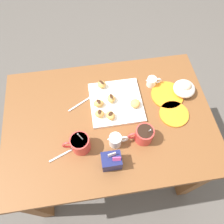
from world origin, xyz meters
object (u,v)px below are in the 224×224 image
Objects in this scene: coffee_mug_red_left at (144,134)px; saucer_orange_right at (174,114)px; dining_table at (109,129)px; ice_cream_bowl at (184,88)px; pastry_plate_square at (116,102)px; saucer_orange_left at (167,95)px; chocolate_sauce_pitcher at (152,81)px; beignet_3 at (99,103)px; sugar_caddy at (111,161)px; coffee_mug_red_right at (80,143)px; beignet_1 at (102,85)px; beignet_5 at (135,104)px; beignet_0 at (100,114)px; cream_pitcher_white at (116,140)px; beignet_4 at (111,116)px; beignet_2 at (111,99)px.

coffee_mug_red_left is 0.87× the size of saucer_orange_right.
ice_cream_bowl is (-0.43, -0.11, 0.16)m from dining_table.
saucer_orange_right is at bearing 158.15° from pastry_plate_square.
dining_table is 6.13× the size of saucer_orange_left.
chocolate_sauce_pitcher is 1.68× the size of beignet_3.
ice_cream_bowl is (-0.46, -0.34, -0.00)m from sugar_caddy.
coffee_mug_red_right reaches higher than coffee_mug_red_left.
pastry_plate_square is 0.13m from beignet_1.
chocolate_sauce_pitcher is 0.18m from beignet_5.
sugar_caddy is 2.14× the size of beignet_0.
saucer_orange_left is (-0.34, -0.10, 0.13)m from dining_table.
dining_table is 9.28× the size of ice_cream_bowl.
ice_cream_bowl reaches higher than pastry_plate_square.
beignet_1 is 0.86× the size of beignet_3.
sugar_caddy is at bearing 93.61° from beignet_3.
sugar_caddy reaches higher than beignet_1.
pastry_plate_square is 0.11m from beignet_5.
chocolate_sauce_pitcher is 1.95× the size of beignet_1.
cream_pitcher_white reaches higher than beignet_1.
saucer_orange_right is (-0.00, 0.12, 0.00)m from saucer_orange_left.
saucer_orange_right is (-0.19, -0.11, -0.04)m from coffee_mug_red_left.
pastry_plate_square is 2.61× the size of sugar_caddy.
chocolate_sauce_pitcher is at bearing -133.08° from beignet_5.
sugar_caddy is at bearing 82.32° from beignet_4.
chocolate_sauce_pitcher is at bearing -143.67° from coffee_mug_red_right.
beignet_2 is at bearing 111.20° from beignet_1.
sugar_caddy reaches higher than saucer_orange_left.
cream_pitcher_white is at bearing 18.77° from saucer_orange_right.
beignet_4 is (0.04, 0.10, 0.03)m from pastry_plate_square.
chocolate_sauce_pitcher is 0.32m from beignet_4.
beignet_3 is (0.09, 0.01, 0.03)m from pastry_plate_square.
beignet_3 is 1.05× the size of beignet_4.
coffee_mug_red_left is at bearing -149.28° from sugar_caddy.
beignet_1 is 0.97× the size of beignet_2.
cream_pitcher_white is at bearing -109.93° from sugar_caddy.
beignet_2 reaches higher than beignet_5.
beignet_3 is 1.02× the size of beignet_5.
coffee_mug_red_right is at bearing 24.71° from saucer_orange_left.
cream_pitcher_white reaches higher than beignet_4.
cream_pitcher_white reaches higher than beignet_5.
dining_table is 0.48m from ice_cream_bowl.
beignet_5 is at bearing -125.62° from cream_pitcher_white.
sugar_caddy is at bearing 88.46° from beignet_1.
cream_pitcher_white reaches higher than pastry_plate_square.
saucer_orange_left is 3.33× the size of beignet_5.
cream_pitcher_white is 2.01× the size of beignet_4.
coffee_mug_red_right is 0.17m from cream_pitcher_white.
beignet_3 is at bearing -75.82° from cream_pitcher_white.
beignet_1 is at bearing -32.35° from saucer_orange_right.
ice_cream_bowl reaches higher than beignet_4.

